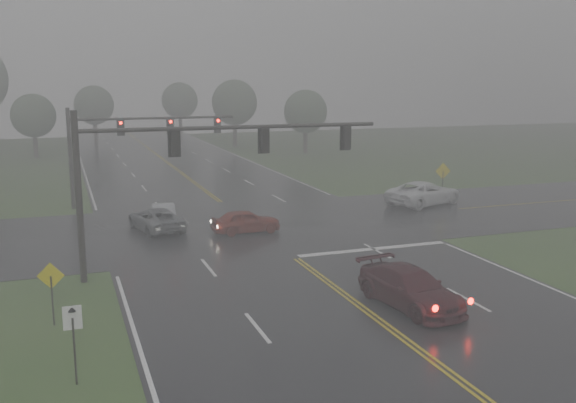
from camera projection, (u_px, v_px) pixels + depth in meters
name	position (u px, v px, depth m)	size (l,w,h in m)	color
ground	(459.00, 381.00, 19.19)	(180.00, 180.00, 0.00)	#2F4D21
main_road	(261.00, 233.00, 37.69)	(18.00, 160.00, 0.02)	black
cross_street	(251.00, 226.00, 39.54)	(120.00, 14.00, 0.02)	black
stop_bar	(373.00, 249.00, 34.00)	(8.50, 0.50, 0.01)	white
sedan_maroon	(410.00, 307.00, 25.46)	(2.13, 5.24, 1.52)	#380A11
sedan_red	(246.00, 233.00, 37.66)	(1.62, 4.02, 1.37)	maroon
sedan_silver	(163.00, 223.00, 40.25)	(1.36, 3.89, 1.28)	#A1A2A8
car_grey	(156.00, 231.00, 38.22)	(2.24, 4.85, 1.35)	#5A5D62
pickup_white	(424.00, 205.00, 46.08)	(2.78, 6.02, 1.67)	white
signal_gantry_near	(179.00, 158.00, 29.05)	(14.31, 0.33, 7.59)	black
signal_gantry_far	(123.00, 137.00, 44.91)	(11.69, 0.35, 6.98)	black
sign_diamond_west	(51.00, 283.00, 23.26)	(0.97, 0.26, 2.38)	black
sign_arrow_white	(73.00, 330.00, 18.68)	(0.54, 0.10, 2.44)	black
sign_diamond_east	(443.00, 176.00, 46.75)	(1.20, 0.13, 2.89)	black
tree_nw_a	(33.00, 116.00, 72.56)	(4.96, 4.96, 7.28)	#30261F
tree_ne_a	(234.00, 103.00, 84.88)	(6.01, 6.01, 8.83)	#30261F
tree_n_mid	(94.00, 105.00, 89.57)	(5.47, 5.47, 8.03)	#30261F
tree_e_near	(306.00, 112.00, 76.82)	(5.22, 5.22, 7.67)	#30261F
tree_n_far	(180.00, 101.00, 101.49)	(5.71, 5.71, 8.39)	#30261F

